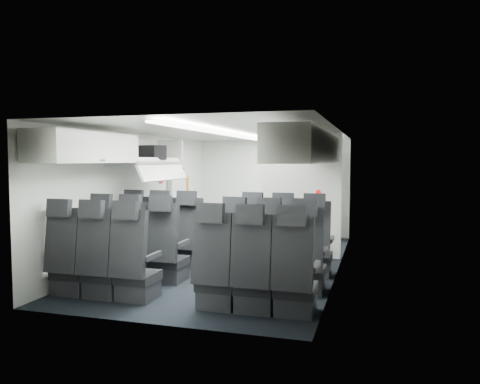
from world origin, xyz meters
The scene contains 14 objects.
cabin_shell centered at (0.00, 0.00, 1.12)m, with size 3.41×6.01×2.16m.
seat_row_front centered at (0.00, -0.53, 0.40)m, with size 3.33×0.56×1.24m.
seat_row_mid centered at (0.00, -1.43, 0.40)m, with size 3.33×0.56×1.24m.
seat_row_rear centered at (0.00, -2.33, 0.40)m, with size 3.33×0.56×1.24m.
overhead_bin_left_rear centered at (-1.40, -2.00, 1.86)m, with size 0.53×1.80×0.40m.
overhead_bin_left_front_open centered at (-1.44, -0.25, 1.74)m, with size 0.64×1.70×0.72m.
overhead_bin_right_rear centered at (1.40, -2.00, 1.86)m, with size 0.53×1.80×0.40m.
overhead_bin_right_front centered at (1.40, -0.25, 1.86)m, with size 0.53×1.70×0.40m.
bulkhead_partition centered at (0.98, 0.80, 1.08)m, with size 1.40×0.15×2.13m.
galley_unit centered at (0.95, 2.72, 0.95)m, with size 0.85×0.52×1.90m.
boarding_door centered at (-1.64, 1.55, 0.95)m, with size 0.12×1.27×1.86m.
flight_attendant centered at (0.43, 1.52, 0.82)m, with size 0.60×0.39×1.65m, color black.
carry_on_bag centered at (-1.38, -0.14, 1.82)m, with size 0.40×0.28×0.24m, color black.
papers centered at (0.62, 1.47, 1.07)m, with size 0.21×0.02×0.15m, color white.
Camera 1 is at (2.26, -7.29, 1.70)m, focal length 35.00 mm.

